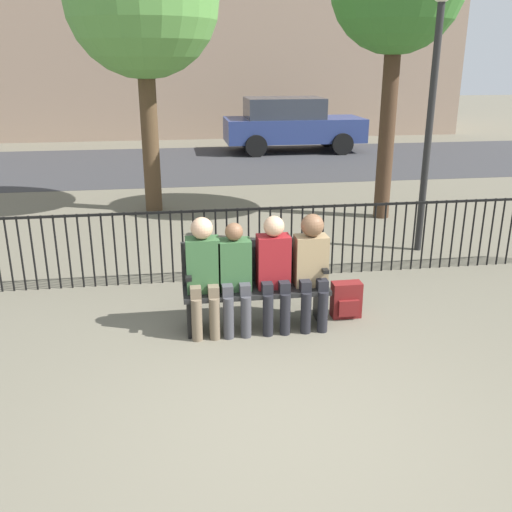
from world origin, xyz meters
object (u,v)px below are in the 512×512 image
Objects in this scene: seated_person_1 at (235,273)px; lamp_post at (434,81)px; seated_person_3 at (312,264)px; park_bench at (255,281)px; seated_person_0 at (203,270)px; tree_1 at (142,0)px; parked_car_0 at (291,124)px; seated_person_2 at (274,267)px; backpack at (346,300)px.

lamp_post is at bearing 36.79° from seated_person_1.
seated_person_3 is 0.33× the size of lamp_post.
park_bench is 0.63m from seated_person_3.
seated_person_0 is at bearing -167.22° from park_bench.
lamp_post reaches higher than seated_person_3.
tree_1 is at bearing 102.83° from park_bench.
seated_person_1 is at bearing -143.21° from lamp_post.
tree_1 is at bearing 142.97° from lamp_post.
parked_car_0 reaches higher than seated_person_3.
seated_person_0 is 0.25× the size of tree_1.
seated_person_1 is at bearing -179.75° from seated_person_3.
tree_1 is (-1.35, 5.26, 2.97)m from seated_person_2.
lamp_post is at bearing 45.54° from seated_person_3.
seated_person_1 is 6.13m from tree_1.
tree_1 is (-0.62, 5.26, 2.96)m from seated_person_0.
tree_1 reaches higher than seated_person_1.
seated_person_3 is 3.03× the size of backpack.
seated_person_0 reaches higher than park_bench.
backpack is at bearing 4.98° from seated_person_0.
tree_1 reaches higher than parked_car_0.
seated_person_3 is at bearing -12.12° from park_bench.
backpack is (1.25, 0.14, -0.45)m from seated_person_1.
park_bench is 1.24× the size of seated_person_3.
seated_person_2 is at bearing 0.42° from seated_person_1.
seated_person_0 is at bearing -106.02° from parked_car_0.
seated_person_0 is at bearing -175.02° from backpack.
seated_person_0 is 1.13m from seated_person_3.
seated_person_0 is 3.06× the size of backpack.
seated_person_3 is (0.81, 0.00, 0.05)m from seated_person_1.
lamp_post reaches higher than park_bench.
seated_person_0 is at bearing 179.98° from seated_person_3.
backpack is 12.00m from parked_car_0.
backpack is 0.08× the size of tree_1.
lamp_post is (2.80, 2.14, 1.96)m from park_bench.
seated_person_0 is 1.01× the size of seated_person_2.
parked_car_0 is at bearing 75.42° from seated_person_1.
seated_person_3 is at bearing -0.02° from seated_person_0.
seated_person_2 is 0.29× the size of parked_car_0.
seated_person_2 is (0.18, -0.13, 0.20)m from park_bench.
seated_person_1 is 2.89× the size of backpack.
seated_person_3 is 12.20m from parked_car_0.
backpack is (1.03, 0.01, -0.29)m from park_bench.
tree_1 reaches higher than backpack.
backpack is 0.10× the size of parked_car_0.
lamp_post is at bearing 50.10° from backpack.
seated_person_3 is 0.25× the size of tree_1.
park_bench is at bearing -103.70° from parked_car_0.
backpack is 6.56m from tree_1.
tree_1 is at bearing 108.41° from seated_person_3.
seated_person_2 is 0.24× the size of tree_1.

